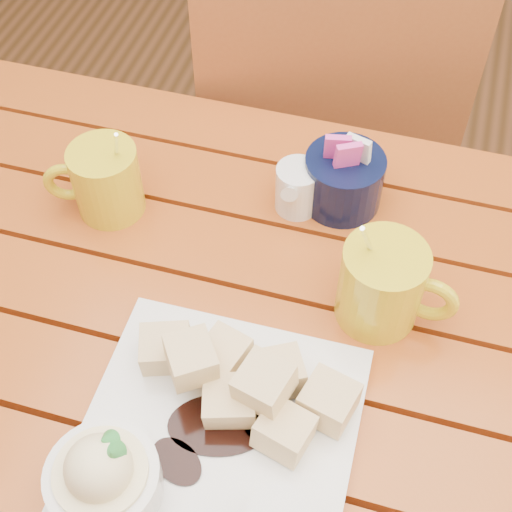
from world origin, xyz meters
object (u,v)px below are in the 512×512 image
(dessert_plate, at_px, (195,440))
(chair_far, at_px, (322,131))
(table, at_px, (230,368))
(coffee_mug_left, at_px, (104,180))
(coffee_mug_right, at_px, (384,284))

(dessert_plate, xyz_separation_m, chair_far, (-0.02, 0.77, -0.24))
(table, relative_size, chair_far, 1.24)
(table, relative_size, coffee_mug_left, 7.84)
(coffee_mug_right, bearing_deg, chair_far, 113.77)
(coffee_mug_left, xyz_separation_m, chair_far, (0.21, 0.47, -0.26))
(dessert_plate, distance_m, coffee_mug_left, 0.38)
(coffee_mug_right, xyz_separation_m, chair_far, (-0.18, 0.54, -0.27))
(coffee_mug_left, xyz_separation_m, coffee_mug_right, (0.39, -0.07, 0.01))
(coffee_mug_right, relative_size, chair_far, 0.17)
(table, relative_size, coffee_mug_right, 7.14)
(table, bearing_deg, dessert_plate, -84.12)
(table, bearing_deg, coffee_mug_right, 21.56)
(coffee_mug_left, distance_m, coffee_mug_right, 0.39)
(dessert_plate, height_order, chair_far, chair_far)
(chair_far, bearing_deg, coffee_mug_right, 91.96)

